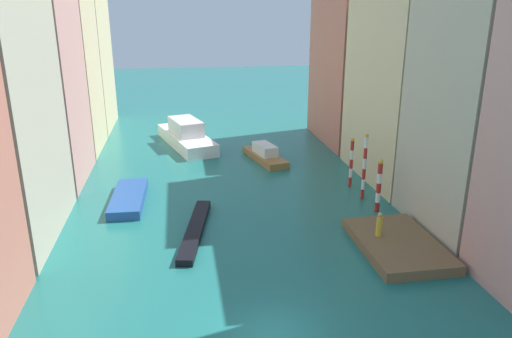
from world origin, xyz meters
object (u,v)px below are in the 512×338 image
at_px(person_on_dock, 379,225).
at_px(motorboat_0, 265,154).
at_px(mooring_pole_0, 379,185).
at_px(waterfront_dock, 398,244).
at_px(gondola_black, 195,230).
at_px(motorboat_1, 129,198).
at_px(mooring_pole_1, 364,167).
at_px(mooring_pole_2, 351,162).
at_px(vaporetto_white, 186,136).

xyz_separation_m(person_on_dock, motorboat_0, (-3.74, 17.93, -0.73)).
bearing_deg(motorboat_0, mooring_pole_0, -66.65).
height_order(waterfront_dock, person_on_dock, person_on_dock).
relative_size(gondola_black, motorboat_1, 1.27).
height_order(mooring_pole_1, mooring_pole_2, mooring_pole_1).
bearing_deg(mooring_pole_2, motorboat_1, -177.63).
xyz_separation_m(mooring_pole_0, mooring_pole_2, (-0.14, 5.20, 0.07)).
distance_m(waterfront_dock, mooring_pole_1, 8.27).
bearing_deg(vaporetto_white, mooring_pole_2, -48.65).
height_order(waterfront_dock, mooring_pole_1, mooring_pole_1).
relative_size(mooring_pole_0, vaporetto_white, 0.33).
xyz_separation_m(mooring_pole_0, motorboat_0, (-5.67, 13.13, -1.41)).
xyz_separation_m(waterfront_dock, vaporetto_white, (-11.80, 25.14, 0.71)).
height_order(mooring_pole_1, motorboat_0, mooring_pole_1).
relative_size(waterfront_dock, mooring_pole_0, 1.84).
bearing_deg(person_on_dock, waterfront_dock, -38.96).
xyz_separation_m(mooring_pole_1, gondola_black, (-12.61, -3.76, -2.35)).
height_order(vaporetto_white, motorboat_0, vaporetto_white).
distance_m(vaporetto_white, motorboat_0, 9.65).
bearing_deg(motorboat_0, motorboat_1, -143.65).
height_order(mooring_pole_0, mooring_pole_1, mooring_pole_1).
distance_m(mooring_pole_0, vaporetto_white, 23.43).
xyz_separation_m(mooring_pole_0, vaporetto_white, (-12.81, 19.60, -0.96)).
bearing_deg(person_on_dock, motorboat_0, 101.78).
distance_m(waterfront_dock, mooring_pole_2, 10.92).
distance_m(waterfront_dock, motorboat_1, 19.22).
distance_m(mooring_pole_1, gondola_black, 13.36).
bearing_deg(motorboat_1, person_on_dock, -30.96).
distance_m(mooring_pole_0, mooring_pole_2, 5.20).
bearing_deg(person_on_dock, mooring_pole_0, 68.10).
bearing_deg(mooring_pole_0, gondola_black, -173.79).
xyz_separation_m(waterfront_dock, mooring_pole_0, (1.01, 5.55, 1.67)).
distance_m(mooring_pole_2, vaporetto_white, 19.21).
xyz_separation_m(mooring_pole_2, vaporetto_white, (-12.67, 14.40, -1.03)).
bearing_deg(waterfront_dock, vaporetto_white, 115.14).
bearing_deg(gondola_black, mooring_pole_2, 27.53).
bearing_deg(person_on_dock, vaporetto_white, 114.03).
xyz_separation_m(vaporetto_white, gondola_black, (0.02, -20.99, -0.80)).
height_order(vaporetto_white, gondola_black, vaporetto_white).
relative_size(mooring_pole_2, gondola_black, 0.46).
relative_size(waterfront_dock, gondola_black, 0.81).
bearing_deg(motorboat_1, mooring_pole_0, -14.45).
xyz_separation_m(person_on_dock, mooring_pole_2, (1.79, 10.00, 0.75)).
bearing_deg(motorboat_0, gondola_black, -116.13).
bearing_deg(gondola_black, motorboat_1, 128.15).
distance_m(person_on_dock, motorboat_1, 18.07).
relative_size(mooring_pole_2, motorboat_0, 0.59).
height_order(person_on_dock, mooring_pole_0, mooring_pole_0).
distance_m(person_on_dock, gondola_black, 11.43).
bearing_deg(vaporetto_white, mooring_pole_1, -53.77).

